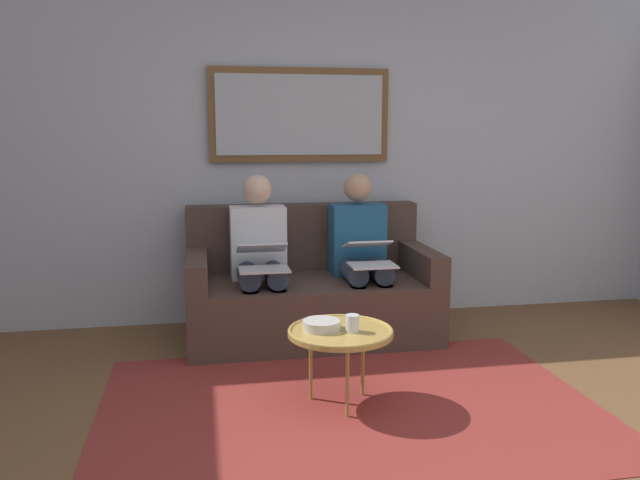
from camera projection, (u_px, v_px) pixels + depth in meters
name	position (u px, v px, depth m)	size (l,w,h in m)	color
wall_rear	(298.00, 149.00, 4.84)	(6.00, 0.12, 2.60)	#B7BCC6
area_rug	(350.00, 406.00, 3.37)	(2.60, 1.80, 0.01)	maroon
couch	(309.00, 291.00, 4.54)	(1.70, 0.90, 0.90)	#4C382D
framed_mirror	(300.00, 115.00, 4.71)	(1.34, 0.05, 0.68)	brown
coffee_table	(340.00, 333.00, 3.34)	(0.55, 0.55, 0.42)	tan
cup	(352.00, 323.00, 3.31)	(0.07, 0.07, 0.09)	silver
bowl	(321.00, 325.00, 3.35)	(0.20, 0.20, 0.05)	beige
person_left	(361.00, 250.00, 4.49)	(0.38, 0.58, 1.14)	#235B84
laptop_white	(369.00, 253.00, 4.26)	(0.31, 0.37, 0.16)	white
person_right	(259.00, 253.00, 4.36)	(0.38, 0.58, 1.14)	silver
laptop_silver	(263.00, 257.00, 4.13)	(0.32, 0.37, 0.16)	silver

